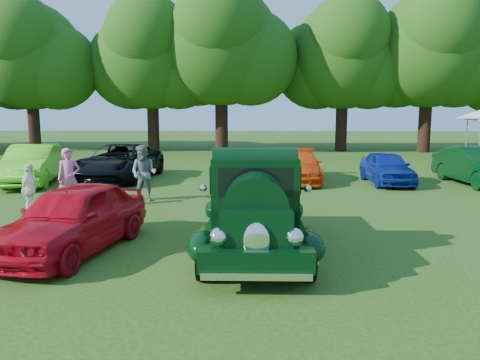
{
  "coord_description": "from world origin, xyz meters",
  "views": [
    {
      "loc": [
        0.88,
        -10.21,
        2.94
      ],
      "look_at": [
        0.63,
        2.19,
        1.1
      ],
      "focal_mm": 35.0,
      "sensor_mm": 36.0,
      "label": 1
    }
  ],
  "objects_px": {
    "back_car_green": "(477,166)",
    "spectator_pink": "(69,179)",
    "red_convertible": "(73,218)",
    "back_car_black": "(120,162)",
    "back_car_blue": "(387,168)",
    "spectator_white": "(29,190)",
    "back_car_orange": "(299,166)",
    "spectator_grey": "(144,173)",
    "back_car_lime": "(33,165)",
    "hero_pickup": "(255,210)"
  },
  "relations": [
    {
      "from": "back_car_black",
      "to": "spectator_grey",
      "type": "distance_m",
      "value": 5.2
    },
    {
      "from": "red_convertible",
      "to": "back_car_lime",
      "type": "xyz_separation_m",
      "value": [
        -5.08,
        9.1,
        0.07
      ]
    },
    {
      "from": "hero_pickup",
      "to": "spectator_grey",
      "type": "height_order",
      "value": "hero_pickup"
    },
    {
      "from": "back_car_blue",
      "to": "red_convertible",
      "type": "bearing_deg",
      "value": -134.35
    },
    {
      "from": "spectator_pink",
      "to": "red_convertible",
      "type": "bearing_deg",
      "value": -97.09
    },
    {
      "from": "back_car_blue",
      "to": "spectator_white",
      "type": "bearing_deg",
      "value": -152.32
    },
    {
      "from": "back_car_green",
      "to": "spectator_white",
      "type": "bearing_deg",
      "value": -163.6
    },
    {
      "from": "red_convertible",
      "to": "back_car_orange",
      "type": "relative_size",
      "value": 0.94
    },
    {
      "from": "back_car_blue",
      "to": "spectator_pink",
      "type": "xyz_separation_m",
      "value": [
        -11.01,
        -5.15,
        0.26
      ]
    },
    {
      "from": "back_car_orange",
      "to": "spectator_pink",
      "type": "xyz_separation_m",
      "value": [
        -7.5,
        -5.64,
        0.27
      ]
    },
    {
      "from": "back_car_blue",
      "to": "spectator_white",
      "type": "distance_m",
      "value": 13.27
    },
    {
      "from": "back_car_lime",
      "to": "hero_pickup",
      "type": "bearing_deg",
      "value": -56.2
    },
    {
      "from": "hero_pickup",
      "to": "spectator_pink",
      "type": "xyz_separation_m",
      "value": [
        -5.55,
        4.23,
        0.04
      ]
    },
    {
      "from": "back_car_lime",
      "to": "back_car_green",
      "type": "xyz_separation_m",
      "value": [
        17.86,
        0.11,
        -0.03
      ]
    },
    {
      "from": "hero_pickup",
      "to": "back_car_blue",
      "type": "distance_m",
      "value": 10.86
    },
    {
      "from": "back_car_black",
      "to": "back_car_orange",
      "type": "distance_m",
      "value": 7.64
    },
    {
      "from": "back_car_orange",
      "to": "back_car_blue",
      "type": "distance_m",
      "value": 3.55
    },
    {
      "from": "back_car_green",
      "to": "spectator_pink",
      "type": "relative_size",
      "value": 2.49
    },
    {
      "from": "red_convertible",
      "to": "back_car_green",
      "type": "xyz_separation_m",
      "value": [
        12.78,
        9.21,
        0.03
      ]
    },
    {
      "from": "back_car_lime",
      "to": "back_car_green",
      "type": "bearing_deg",
      "value": -10.44
    },
    {
      "from": "red_convertible",
      "to": "back_car_black",
      "type": "distance_m",
      "value": 10.5
    },
    {
      "from": "back_car_black",
      "to": "back_car_blue",
      "type": "relative_size",
      "value": 1.43
    },
    {
      "from": "back_car_lime",
      "to": "back_car_black",
      "type": "xyz_separation_m",
      "value": [
        3.2,
        1.23,
        -0.02
      ]
    },
    {
      "from": "hero_pickup",
      "to": "back_car_lime",
      "type": "height_order",
      "value": "hero_pickup"
    },
    {
      "from": "back_car_blue",
      "to": "back_car_black",
      "type": "bearing_deg",
      "value": 175.61
    },
    {
      "from": "back_car_orange",
      "to": "spectator_grey",
      "type": "bearing_deg",
      "value": -137.21
    },
    {
      "from": "back_car_orange",
      "to": "red_convertible",
      "type": "bearing_deg",
      "value": -115.68
    },
    {
      "from": "hero_pickup",
      "to": "red_convertible",
      "type": "xyz_separation_m",
      "value": [
        -3.8,
        -0.1,
        -0.16
      ]
    },
    {
      "from": "back_car_orange",
      "to": "spectator_white",
      "type": "xyz_separation_m",
      "value": [
        -8.24,
        -6.66,
        0.09
      ]
    },
    {
      "from": "hero_pickup",
      "to": "back_car_green",
      "type": "height_order",
      "value": "hero_pickup"
    },
    {
      "from": "hero_pickup",
      "to": "back_car_blue",
      "type": "relative_size",
      "value": 1.34
    },
    {
      "from": "back_car_lime",
      "to": "back_car_orange",
      "type": "bearing_deg",
      "value": -6.19
    },
    {
      "from": "back_car_green",
      "to": "spectator_pink",
      "type": "xyz_separation_m",
      "value": [
        -14.53,
        -4.88,
        0.16
      ]
    },
    {
      "from": "back_car_orange",
      "to": "back_car_blue",
      "type": "height_order",
      "value": "back_car_blue"
    },
    {
      "from": "red_convertible",
      "to": "back_car_lime",
      "type": "height_order",
      "value": "back_car_lime"
    },
    {
      "from": "back_car_black",
      "to": "back_car_green",
      "type": "distance_m",
      "value": 14.7
    },
    {
      "from": "hero_pickup",
      "to": "spectator_pink",
      "type": "distance_m",
      "value": 6.98
    },
    {
      "from": "hero_pickup",
      "to": "spectator_grey",
      "type": "xyz_separation_m",
      "value": [
        -3.57,
        5.49,
        0.04
      ]
    },
    {
      "from": "hero_pickup",
      "to": "back_car_blue",
      "type": "xyz_separation_m",
      "value": [
        5.46,
        9.39,
        -0.22
      ]
    },
    {
      "from": "spectator_pink",
      "to": "spectator_white",
      "type": "bearing_deg",
      "value": -154.95
    },
    {
      "from": "back_car_black",
      "to": "hero_pickup",
      "type": "bearing_deg",
      "value": -55.5
    },
    {
      "from": "red_convertible",
      "to": "spectator_white",
      "type": "relative_size",
      "value": 2.85
    },
    {
      "from": "back_car_orange",
      "to": "spectator_pink",
      "type": "distance_m",
      "value": 9.39
    },
    {
      "from": "hero_pickup",
      "to": "back_car_blue",
      "type": "bearing_deg",
      "value": 59.8
    },
    {
      "from": "red_convertible",
      "to": "back_car_blue",
      "type": "xyz_separation_m",
      "value": [
        9.26,
        9.48,
        -0.06
      ]
    },
    {
      "from": "back_car_black",
      "to": "back_car_green",
      "type": "xyz_separation_m",
      "value": [
        14.65,
        -1.12,
        -0.01
      ]
    },
    {
      "from": "back_car_green",
      "to": "spectator_grey",
      "type": "bearing_deg",
      "value": -168.6
    },
    {
      "from": "back_car_black",
      "to": "spectator_grey",
      "type": "height_order",
      "value": "spectator_grey"
    },
    {
      "from": "red_convertible",
      "to": "back_car_orange",
      "type": "height_order",
      "value": "red_convertible"
    },
    {
      "from": "back_car_green",
      "to": "spectator_white",
      "type": "distance_m",
      "value": 16.37
    }
  ]
}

